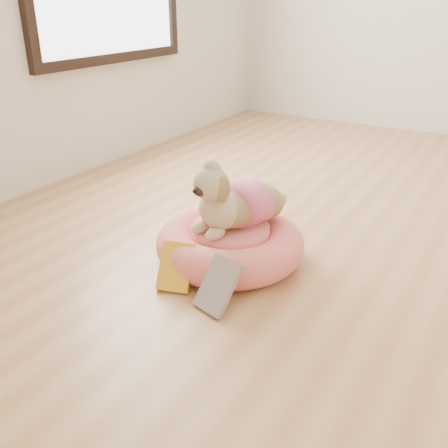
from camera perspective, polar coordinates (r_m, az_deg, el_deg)
The scene contains 5 objects.
floor at distance 2.39m, azimuth 19.22°, elevation -2.45°, with size 4.50×4.50×0.00m, color #B07A49.
pet_bed at distance 2.12m, azimuth 0.69°, elevation -2.27°, with size 0.62×0.62×0.16m.
dog at distance 2.02m, azimuth 1.23°, elevation 3.93°, with size 0.30×0.43×0.32m, color brown, non-canonical shape.
book_yellow at distance 1.93m, azimuth -5.52°, elevation -4.91°, with size 0.13×0.02×0.19m, color #EEF319.
book_white at distance 1.80m, azimuth -0.69°, elevation -7.04°, with size 0.13×0.02×0.20m, color white.
Camera 1 is at (0.35, -2.13, 1.03)m, focal length 40.00 mm.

